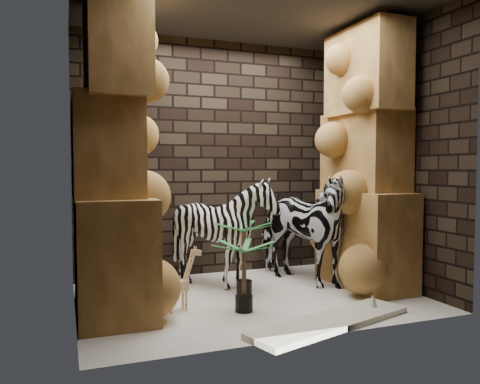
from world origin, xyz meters
name	(u,v)px	position (x,y,z in m)	size (l,w,h in m)	color
floor	(251,297)	(0.00, 0.00, 0.00)	(3.50, 3.50, 0.00)	white
ceiling	(251,9)	(0.00, 0.00, 3.00)	(3.50, 3.50, 0.00)	#322F2E
wall_back	(215,158)	(0.00, 1.25, 1.50)	(3.50, 3.50, 0.00)	black
wall_front	(309,152)	(0.00, -1.25, 1.50)	(3.50, 3.50, 0.00)	black
wall_left	(72,154)	(-1.75, 0.00, 1.50)	(3.00, 3.00, 0.00)	black
wall_right	(389,157)	(1.75, 0.00, 1.50)	(3.00, 3.00, 0.00)	black
rock_pillar_left	(112,154)	(-1.40, 0.00, 1.50)	(0.68, 1.30, 3.00)	tan
rock_pillar_right	(365,157)	(1.42, 0.00, 1.50)	(0.58, 1.25, 3.00)	tan
zebra_right	(298,219)	(0.76, 0.37, 0.77)	(0.70, 1.30, 1.53)	white
zebra_left	(223,237)	(-0.13, 0.51, 0.57)	(1.02, 1.27, 1.15)	white
giraffe_toy	(177,279)	(-0.84, -0.21, 0.31)	(0.32, 0.11, 0.62)	beige
palm_front	(244,258)	(-0.02, 0.15, 0.40)	(0.36, 0.36, 0.80)	#1A6824
palm_back	(244,276)	(-0.24, -0.42, 0.34)	(0.36, 0.36, 0.68)	#1A6824
surfboard	(331,322)	(0.34, -1.04, 0.03)	(1.68, 0.41, 0.05)	beige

